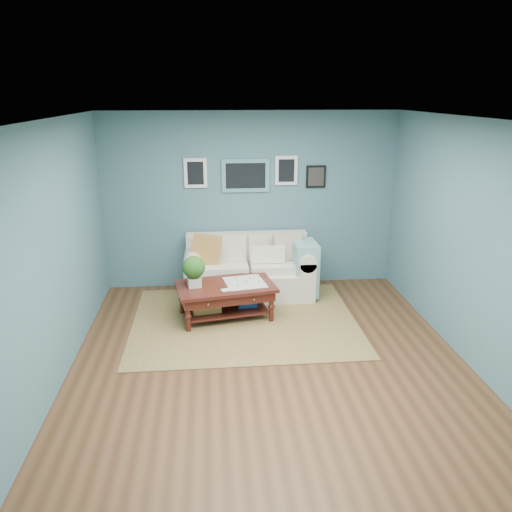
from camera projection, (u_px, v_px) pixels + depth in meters
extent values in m
plane|color=brown|center=(269.00, 361.00, 5.74)|extent=(5.00, 5.00, 0.00)
plane|color=white|center=(271.00, 119.00, 4.90)|extent=(5.00, 5.00, 0.00)
cube|color=#45747A|center=(251.00, 201.00, 7.68)|extent=(4.50, 0.02, 2.70)
cube|color=#45747A|center=(321.00, 377.00, 2.96)|extent=(4.50, 0.02, 2.70)
cube|color=#45747A|center=(53.00, 256.00, 5.12)|extent=(0.02, 5.00, 2.70)
cube|color=#45747A|center=(472.00, 244.00, 5.52)|extent=(0.02, 5.00, 2.70)
cube|color=#5A9297|center=(246.00, 176.00, 7.53)|extent=(0.72, 0.03, 0.50)
cube|color=black|center=(246.00, 176.00, 7.51)|extent=(0.60, 0.01, 0.38)
cube|color=white|center=(196.00, 173.00, 7.45)|extent=(0.34, 0.03, 0.44)
cube|color=white|center=(286.00, 170.00, 7.56)|extent=(0.34, 0.03, 0.44)
cube|color=black|center=(316.00, 177.00, 7.63)|extent=(0.30, 0.03, 0.34)
cube|color=brown|center=(244.00, 321.00, 6.76)|extent=(2.99, 2.39, 0.01)
cube|color=white|center=(249.00, 282.00, 7.55)|extent=(1.41, 0.88, 0.42)
cube|color=white|center=(247.00, 248.00, 7.73)|extent=(1.85, 0.22, 0.48)
cube|color=white|center=(193.00, 278.00, 7.45)|extent=(0.24, 0.88, 0.62)
cube|color=white|center=(303.00, 274.00, 7.59)|extent=(0.24, 0.88, 0.62)
cylinder|color=white|center=(193.00, 258.00, 7.35)|extent=(0.26, 0.88, 0.26)
cylinder|color=white|center=(303.00, 255.00, 7.50)|extent=(0.26, 0.88, 0.26)
cube|color=white|center=(223.00, 267.00, 7.38)|extent=(0.72, 0.56, 0.13)
cube|color=white|center=(274.00, 266.00, 7.44)|extent=(0.72, 0.56, 0.13)
cube|color=white|center=(222.00, 246.00, 7.56)|extent=(0.72, 0.12, 0.36)
cube|color=white|center=(272.00, 245.00, 7.63)|extent=(0.72, 0.12, 0.36)
cube|color=#CC7734|center=(207.00, 249.00, 7.28)|extent=(0.48, 0.17, 0.47)
cube|color=beige|center=(288.00, 246.00, 7.45)|extent=(0.47, 0.18, 0.46)
cube|color=silver|center=(268.00, 255.00, 7.34)|extent=(0.50, 0.12, 0.24)
cube|color=#73A7A3|center=(304.00, 268.00, 7.43)|extent=(0.34, 0.55, 0.80)
cube|color=#38150F|center=(225.00, 286.00, 6.72)|extent=(1.41, 0.97, 0.04)
cube|color=#38150F|center=(226.00, 292.00, 6.75)|extent=(1.31, 0.87, 0.13)
cube|color=#38150F|center=(226.00, 309.00, 6.83)|extent=(1.18, 0.75, 0.03)
sphere|color=gold|center=(208.00, 304.00, 6.35)|extent=(0.03, 0.03, 0.03)
sphere|color=gold|center=(254.00, 299.00, 6.51)|extent=(0.03, 0.03, 0.03)
cylinder|color=#38150F|center=(188.00, 316.00, 6.39)|extent=(0.06, 0.06, 0.44)
cylinder|color=#38150F|center=(271.00, 307.00, 6.67)|extent=(0.06, 0.06, 0.44)
cylinder|color=#38150F|center=(182.00, 299.00, 6.92)|extent=(0.06, 0.06, 0.44)
cylinder|color=#38150F|center=(259.00, 291.00, 7.20)|extent=(0.06, 0.06, 0.44)
cube|color=beige|center=(194.00, 282.00, 6.64)|extent=(0.20, 0.20, 0.13)
sphere|color=#26541A|center=(194.00, 267.00, 6.57)|extent=(0.30, 0.30, 0.30)
cube|color=white|center=(245.00, 282.00, 6.78)|extent=(0.60, 0.60, 0.01)
cube|color=#B58E48|center=(206.00, 303.00, 6.72)|extent=(0.41, 0.32, 0.22)
cube|color=#255292|center=(247.00, 301.00, 6.90)|extent=(0.29, 0.24, 0.12)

